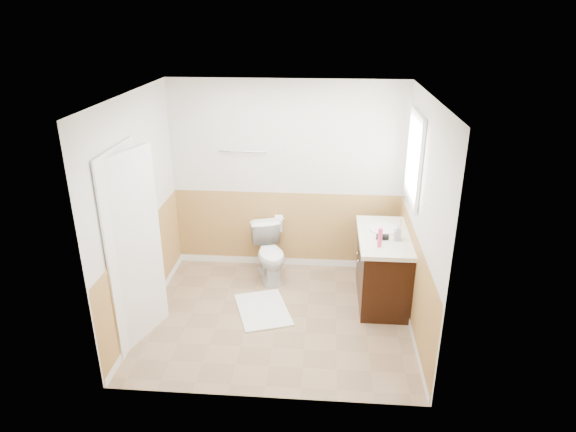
# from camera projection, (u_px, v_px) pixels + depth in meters

# --- Properties ---
(floor) EXTENTS (3.00, 3.00, 0.00)m
(floor) POSITION_uv_depth(u_px,v_px,m) (278.00, 317.00, 5.77)
(floor) COLOR #8C7051
(floor) RESTS_ON ground
(ceiling) EXTENTS (3.00, 3.00, 0.00)m
(ceiling) POSITION_uv_depth(u_px,v_px,m) (276.00, 96.00, 4.82)
(ceiling) COLOR white
(ceiling) RESTS_ON floor
(wall_back) EXTENTS (3.00, 0.00, 3.00)m
(wall_back) POSITION_uv_depth(u_px,v_px,m) (287.00, 178.00, 6.49)
(wall_back) COLOR silver
(wall_back) RESTS_ON floor
(wall_front) EXTENTS (3.00, 0.00, 3.00)m
(wall_front) POSITION_uv_depth(u_px,v_px,m) (261.00, 277.00, 4.09)
(wall_front) COLOR silver
(wall_front) RESTS_ON floor
(wall_left) EXTENTS (0.00, 3.00, 3.00)m
(wall_left) POSITION_uv_depth(u_px,v_px,m) (138.00, 212.00, 5.40)
(wall_left) COLOR silver
(wall_left) RESTS_ON floor
(wall_right) EXTENTS (0.00, 3.00, 3.00)m
(wall_right) POSITION_uv_depth(u_px,v_px,m) (421.00, 220.00, 5.18)
(wall_right) COLOR silver
(wall_right) RESTS_ON floor
(wainscot_back) EXTENTS (3.00, 0.00, 3.00)m
(wainscot_back) POSITION_uv_depth(u_px,v_px,m) (287.00, 231.00, 6.77)
(wainscot_back) COLOR #B28947
(wainscot_back) RESTS_ON floor
(wainscot_front) EXTENTS (3.00, 0.00, 3.00)m
(wainscot_front) POSITION_uv_depth(u_px,v_px,m) (263.00, 351.00, 4.39)
(wainscot_front) COLOR #B28947
(wainscot_front) RESTS_ON floor
(wainscot_left) EXTENTS (0.00, 2.60, 2.60)m
(wainscot_left) POSITION_uv_depth(u_px,v_px,m) (147.00, 273.00, 5.69)
(wainscot_left) COLOR #B28947
(wainscot_left) RESTS_ON floor
(wainscot_right) EXTENTS (0.00, 2.60, 2.60)m
(wainscot_right) POSITION_uv_depth(u_px,v_px,m) (413.00, 284.00, 5.47)
(wainscot_right) COLOR #B28947
(wainscot_right) RESTS_ON floor
(toilet) EXTENTS (0.59, 0.77, 0.70)m
(toilet) POSITION_uv_depth(u_px,v_px,m) (270.00, 253.00, 6.49)
(toilet) COLOR white
(toilet) RESTS_ON floor
(bath_mat) EXTENTS (0.78, 0.94, 0.02)m
(bath_mat) POSITION_uv_depth(u_px,v_px,m) (263.00, 310.00, 5.88)
(bath_mat) COLOR white
(bath_mat) RESTS_ON floor
(vanity_cabinet) EXTENTS (0.55, 1.10, 0.80)m
(vanity_cabinet) POSITION_uv_depth(u_px,v_px,m) (383.00, 269.00, 5.98)
(vanity_cabinet) COLOR black
(vanity_cabinet) RESTS_ON floor
(vanity_knob_left) EXTENTS (0.03, 0.03, 0.03)m
(vanity_knob_left) POSITION_uv_depth(u_px,v_px,m) (358.00, 261.00, 5.85)
(vanity_knob_left) COLOR silver
(vanity_knob_left) RESTS_ON vanity_cabinet
(vanity_knob_right) EXTENTS (0.03, 0.03, 0.03)m
(vanity_knob_right) POSITION_uv_depth(u_px,v_px,m) (358.00, 253.00, 6.04)
(vanity_knob_right) COLOR silver
(vanity_knob_right) RESTS_ON vanity_cabinet
(countertop) EXTENTS (0.60, 1.15, 0.05)m
(countertop) POSITION_uv_depth(u_px,v_px,m) (385.00, 237.00, 5.82)
(countertop) COLOR white
(countertop) RESTS_ON vanity_cabinet
(sink_basin) EXTENTS (0.36, 0.36, 0.02)m
(sink_basin) POSITION_uv_depth(u_px,v_px,m) (384.00, 229.00, 5.94)
(sink_basin) COLOR white
(sink_basin) RESTS_ON countertop
(faucet) EXTENTS (0.02, 0.02, 0.14)m
(faucet) POSITION_uv_depth(u_px,v_px,m) (400.00, 225.00, 5.91)
(faucet) COLOR silver
(faucet) RESTS_ON countertop
(lotion_bottle) EXTENTS (0.05, 0.05, 0.22)m
(lotion_bottle) POSITION_uv_depth(u_px,v_px,m) (380.00, 238.00, 5.48)
(lotion_bottle) COLOR #E83C66
(lotion_bottle) RESTS_ON countertop
(soap_dispenser) EXTENTS (0.08, 0.08, 0.17)m
(soap_dispenser) POSITION_uv_depth(u_px,v_px,m) (398.00, 233.00, 5.66)
(soap_dispenser) COLOR gray
(soap_dispenser) RESTS_ON countertop
(hair_dryer_body) EXTENTS (0.14, 0.07, 0.07)m
(hair_dryer_body) POSITION_uv_depth(u_px,v_px,m) (382.00, 237.00, 5.68)
(hair_dryer_body) COLOR black
(hair_dryer_body) RESTS_ON countertop
(hair_dryer_handle) EXTENTS (0.03, 0.03, 0.07)m
(hair_dryer_handle) POSITION_uv_depth(u_px,v_px,m) (379.00, 237.00, 5.75)
(hair_dryer_handle) COLOR black
(hair_dryer_handle) RESTS_ON countertop
(mirror_panel) EXTENTS (0.02, 0.35, 0.90)m
(mirror_panel) POSITION_uv_depth(u_px,v_px,m) (407.00, 162.00, 6.08)
(mirror_panel) COLOR silver
(mirror_panel) RESTS_ON wall_right
(window_frame) EXTENTS (0.04, 0.80, 1.00)m
(window_frame) POSITION_uv_depth(u_px,v_px,m) (414.00, 158.00, 5.54)
(window_frame) COLOR white
(window_frame) RESTS_ON wall_right
(window_glass) EXTENTS (0.01, 0.70, 0.90)m
(window_glass) POSITION_uv_depth(u_px,v_px,m) (416.00, 158.00, 5.53)
(window_glass) COLOR white
(window_glass) RESTS_ON wall_right
(door) EXTENTS (0.29, 0.78, 2.04)m
(door) POSITION_uv_depth(u_px,v_px,m) (134.00, 250.00, 5.07)
(door) COLOR white
(door) RESTS_ON wall_left
(door_frame) EXTENTS (0.02, 0.92, 2.10)m
(door_frame) POSITION_uv_depth(u_px,v_px,m) (127.00, 249.00, 5.07)
(door_frame) COLOR white
(door_frame) RESTS_ON wall_left
(door_knob) EXTENTS (0.06, 0.06, 0.06)m
(door_knob) POSITION_uv_depth(u_px,v_px,m) (152.00, 242.00, 5.39)
(door_knob) COLOR silver
(door_knob) RESTS_ON door
(towel_bar) EXTENTS (0.62, 0.02, 0.02)m
(towel_bar) POSITION_uv_depth(u_px,v_px,m) (243.00, 152.00, 6.35)
(towel_bar) COLOR silver
(towel_bar) RESTS_ON wall_back
(tp_holder_bar) EXTENTS (0.14, 0.02, 0.02)m
(tp_holder_bar) POSITION_uv_depth(u_px,v_px,m) (279.00, 219.00, 6.64)
(tp_holder_bar) COLOR silver
(tp_holder_bar) RESTS_ON wall_back
(tp_roll) EXTENTS (0.10, 0.11, 0.11)m
(tp_roll) POSITION_uv_depth(u_px,v_px,m) (279.00, 219.00, 6.64)
(tp_roll) COLOR white
(tp_roll) RESTS_ON tp_holder_bar
(tp_sheet) EXTENTS (0.10, 0.01, 0.16)m
(tp_sheet) POSITION_uv_depth(u_px,v_px,m) (279.00, 226.00, 6.68)
(tp_sheet) COLOR white
(tp_sheet) RESTS_ON tp_roll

